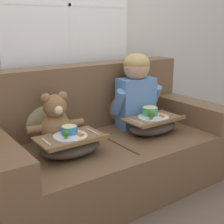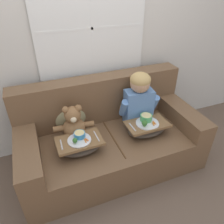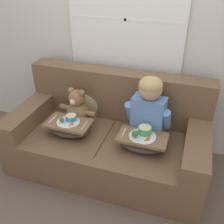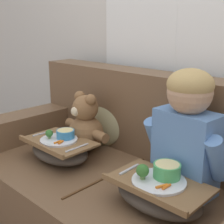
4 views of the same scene
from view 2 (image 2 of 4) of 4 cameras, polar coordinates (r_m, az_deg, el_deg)
name	(u,v)px [view 2 (image 2 of 4)]	position (r m, az deg, el deg)	size (l,w,h in m)	color
ground_plane	(111,162)	(2.67, -0.14, -12.85)	(14.00, 14.00, 0.00)	brown
wall_back_with_window	(91,38)	(2.50, -5.47, 18.69)	(8.00, 0.08, 2.60)	beige
couch	(109,137)	(2.51, -0.82, -6.46)	(1.94, 0.97, 0.94)	brown
throw_pillow_behind_child	(131,102)	(2.64, 5.07, 2.71)	(0.39, 0.19, 0.40)	#B2754C
throw_pillow_behind_teddy	(70,114)	(2.44, -10.96, -0.63)	(0.38, 0.18, 0.40)	tan
child_figure	(139,97)	(2.43, 7.10, 3.95)	(0.45, 0.23, 0.63)	#5B84BC
teddy_bear	(74,125)	(2.30, -9.95, -3.33)	(0.43, 0.30, 0.40)	brown
lap_tray_child	(147,127)	(2.41, 9.07, -3.98)	(0.46, 0.28, 0.21)	#473D33
lap_tray_teddy	(80,145)	(2.20, -8.39, -8.46)	(0.45, 0.29, 0.20)	#473D33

